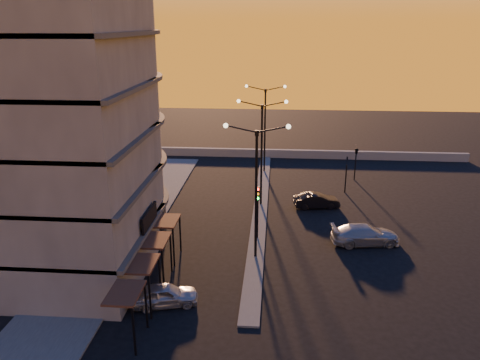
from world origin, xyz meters
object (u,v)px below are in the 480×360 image
car_hatchback (165,295)px  traffic_light_main (258,204)px  car_sedan (317,201)px  car_wagon (365,234)px  streetlamp_mid (262,145)px

car_hatchback → traffic_light_main: bearing=-42.8°
traffic_light_main → car_sedan: size_ratio=1.07×
car_hatchback → car_wagon: bearing=-69.1°
streetlamp_mid → traffic_light_main: size_ratio=2.24×
streetlamp_mid → car_wagon: 11.77m
car_sedan → car_wagon: car_wagon is taller
car_hatchback → car_wagon: size_ratio=0.76×
car_wagon → traffic_light_main: bearing=81.6°
traffic_light_main → car_hatchback: size_ratio=1.10×
streetlamp_mid → traffic_light_main: streetlamp_mid is taller
car_hatchback → car_wagon: 15.81m
car_sedan → car_hatchback: bearing=138.5°
car_wagon → car_sedan: bearing=15.4°
traffic_light_main → car_wagon: 8.29m
streetlamp_mid → car_hatchback: streetlamp_mid is taller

